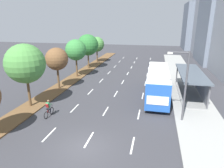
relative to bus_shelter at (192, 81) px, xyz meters
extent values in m
plane|color=#38383D|center=(-9.53, -13.68, -1.87)|extent=(140.00, 140.00, 0.00)
cube|color=brown|center=(-17.83, 6.32, -1.81)|extent=(2.60, 52.00, 0.12)
cube|color=#9E9E99|center=(-0.28, 6.32, -1.79)|extent=(4.50, 52.00, 0.15)
cube|color=white|center=(-13.03, -12.59, -1.86)|extent=(0.14, 2.27, 0.01)
cube|color=white|center=(-13.03, -7.14, -1.86)|extent=(0.14, 2.27, 0.01)
cube|color=white|center=(-13.03, -1.69, -1.86)|extent=(0.14, 2.27, 0.01)
cube|color=white|center=(-13.03, 3.77, -1.86)|extent=(0.14, 2.27, 0.01)
cube|color=white|center=(-13.03, 9.22, -1.86)|extent=(0.14, 2.27, 0.01)
cube|color=white|center=(-13.03, 14.67, -1.86)|extent=(0.14, 2.27, 0.01)
cube|color=white|center=(-13.03, 20.13, -1.86)|extent=(0.14, 2.27, 0.01)
cube|color=white|center=(-13.03, 25.58, -1.86)|extent=(0.14, 2.27, 0.01)
cube|color=white|center=(-9.53, -12.59, -1.86)|extent=(0.14, 2.27, 0.01)
cube|color=white|center=(-9.53, -7.14, -1.86)|extent=(0.14, 2.27, 0.01)
cube|color=white|center=(-9.53, -1.69, -1.86)|extent=(0.14, 2.27, 0.01)
cube|color=white|center=(-9.53, 3.77, -1.86)|extent=(0.14, 2.27, 0.01)
cube|color=white|center=(-9.53, 9.22, -1.86)|extent=(0.14, 2.27, 0.01)
cube|color=white|center=(-9.53, 14.67, -1.86)|extent=(0.14, 2.27, 0.01)
cube|color=white|center=(-9.53, 20.13, -1.86)|extent=(0.14, 2.27, 0.01)
cube|color=white|center=(-9.53, 25.58, -1.86)|extent=(0.14, 2.27, 0.01)
cube|color=white|center=(-6.03, -12.59, -1.86)|extent=(0.14, 2.27, 0.01)
cube|color=white|center=(-6.03, -7.14, -1.86)|extent=(0.14, 2.27, 0.01)
cube|color=white|center=(-6.03, -1.69, -1.86)|extent=(0.14, 2.27, 0.01)
cube|color=white|center=(-6.03, 3.77, -1.86)|extent=(0.14, 2.27, 0.01)
cube|color=white|center=(-6.03, 9.22, -1.86)|extent=(0.14, 2.27, 0.01)
cube|color=white|center=(-6.03, 14.67, -1.86)|extent=(0.14, 2.27, 0.01)
cube|color=white|center=(-6.03, 20.13, -1.86)|extent=(0.14, 2.27, 0.01)
cube|color=white|center=(-6.03, 25.58, -1.86)|extent=(0.14, 2.27, 0.01)
cube|color=gray|center=(-0.28, 0.00, -1.67)|extent=(2.60, 9.99, 0.10)
cylinder|color=#56565B|center=(-1.46, -4.75, -0.32)|extent=(0.16, 0.16, 2.60)
cylinder|color=#56565B|center=(-1.46, 4.75, -0.32)|extent=(0.16, 0.16, 2.60)
cylinder|color=#56565B|center=(0.90, -4.75, -0.32)|extent=(0.16, 0.16, 2.60)
cylinder|color=#56565B|center=(0.90, 4.75, -0.32)|extent=(0.16, 0.16, 2.60)
cube|color=gray|center=(0.96, 0.00, -0.32)|extent=(0.10, 9.50, 2.34)
cube|color=#4C5660|center=(-0.28, 0.00, 1.06)|extent=(2.90, 10.39, 0.16)
cube|color=#2356B2|center=(-4.28, -1.51, -0.02)|extent=(2.50, 11.20, 2.80)
cube|color=#2D3D4C|center=(-4.28, -1.51, 0.83)|extent=(2.54, 10.30, 0.90)
cube|color=silver|center=(-4.28, -1.51, 1.44)|extent=(2.45, 10.98, 0.12)
cube|color=#2D3D4C|center=(-4.28, 4.11, 0.33)|extent=(2.25, 0.06, 1.54)
cube|color=white|center=(-4.28, -7.13, -0.22)|extent=(2.12, 0.04, 0.90)
cylinder|color=black|center=(-5.38, 1.96, -1.37)|extent=(0.30, 1.00, 1.00)
cylinder|color=black|center=(-3.18, 1.96, -1.37)|extent=(0.30, 1.00, 1.00)
cylinder|color=black|center=(-5.38, -4.98, -1.37)|extent=(0.30, 1.00, 1.00)
cylinder|color=black|center=(-3.18, -4.98, -1.37)|extent=(0.30, 1.00, 1.00)
torus|color=black|center=(-14.77, -8.94, -1.51)|extent=(0.06, 0.72, 0.72)
torus|color=black|center=(-14.77, -10.04, -1.51)|extent=(0.06, 0.72, 0.72)
cylinder|color=maroon|center=(-14.77, -9.49, -1.23)|extent=(0.05, 0.94, 0.05)
cylinder|color=maroon|center=(-14.77, -9.59, -1.41)|extent=(0.05, 0.57, 0.42)
cylinder|color=maroon|center=(-14.77, -9.69, -1.21)|extent=(0.04, 0.04, 0.40)
cube|color=black|center=(-14.77, -9.69, -1.01)|extent=(0.12, 0.24, 0.06)
cylinder|color=black|center=(-14.77, -8.99, -0.96)|extent=(0.46, 0.04, 0.04)
cube|color=#2D844C|center=(-14.77, -9.51, -0.68)|extent=(0.30, 0.36, 0.59)
cube|color=#A82323|center=(-14.77, -9.67, -0.66)|extent=(0.26, 0.26, 0.42)
sphere|color=#9E7051|center=(-14.77, -9.39, -0.26)|extent=(0.20, 0.20, 0.20)
cylinder|color=#23232D|center=(-14.89, -9.54, -1.08)|extent=(0.12, 0.42, 0.25)
cylinder|color=#23232D|center=(-14.89, -9.37, -1.34)|extent=(0.10, 0.17, 0.41)
cylinder|color=#23232D|center=(-14.65, -9.54, -1.08)|extent=(0.12, 0.42, 0.25)
cylinder|color=#23232D|center=(-14.65, -9.37, -1.34)|extent=(0.10, 0.17, 0.41)
cylinder|color=#2D844C|center=(-14.94, -9.29, -0.63)|extent=(0.09, 0.47, 0.28)
cylinder|color=#2D844C|center=(-14.60, -9.29, -0.63)|extent=(0.09, 0.47, 0.28)
cylinder|color=brown|center=(-17.95, -7.81, -0.15)|extent=(0.28, 0.28, 3.19)
sphere|color=#4C8E42|center=(-17.95, -7.81, 3.00)|extent=(4.14, 4.14, 4.14)
cylinder|color=brown|center=(-17.76, -1.39, -0.27)|extent=(0.28, 0.28, 2.96)
sphere|color=brown|center=(-17.76, -1.39, 2.36)|extent=(3.07, 3.07, 3.07)
cylinder|color=brown|center=(-17.63, 5.02, -0.15)|extent=(0.28, 0.28, 3.19)
sphere|color=#38843D|center=(-17.63, 5.02, 2.74)|extent=(3.45, 3.45, 3.45)
cylinder|color=brown|center=(-17.76, 11.44, -0.21)|extent=(0.28, 0.28, 3.07)
sphere|color=#2D7533|center=(-17.76, 11.44, 2.85)|extent=(4.08, 4.08, 4.08)
cylinder|color=brown|center=(-17.88, 17.85, -0.34)|extent=(0.28, 0.28, 2.82)
sphere|color=#4C8E42|center=(-17.88, 17.85, 2.31)|extent=(3.30, 3.30, 3.30)
cylinder|color=#4C4C51|center=(-1.93, -7.75, 1.53)|extent=(0.18, 0.18, 6.50)
cylinder|color=#4C4C51|center=(-2.73, -7.75, 4.63)|extent=(1.60, 0.12, 0.12)
cube|color=silver|center=(-3.53, -7.75, 4.56)|extent=(0.44, 0.24, 0.16)
cube|color=#8E939E|center=(9.71, 42.96, 7.70)|extent=(7.57, 15.97, 19.14)
cube|color=slate|center=(8.95, 48.92, 5.67)|extent=(9.69, 12.70, 15.08)
camera|label=1|loc=(-4.72, -25.78, 7.16)|focal=31.97mm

